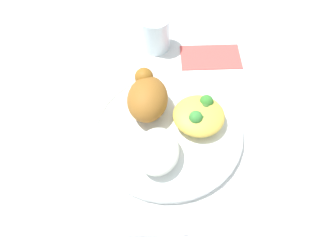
{
  "coord_description": "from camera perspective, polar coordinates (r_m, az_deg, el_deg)",
  "views": [
    {
      "loc": [
        -0.31,
        -0.03,
        0.49
      ],
      "look_at": [
        0.0,
        0.0,
        0.03
      ],
      "focal_mm": 33.13,
      "sensor_mm": 36.0,
      "label": 1
    }
  ],
  "objects": [
    {
      "name": "water_glass",
      "position": [
        0.71,
        -2.38,
        16.75
      ],
      "size": [
        0.07,
        0.07,
        0.08
      ],
      "primitive_type": "cylinder",
      "color": "silver",
      "rests_on": "ground_plane"
    },
    {
      "name": "ground_plane",
      "position": [
        0.58,
        0.0,
        -1.37
      ],
      "size": [
        2.0,
        2.0,
        0.0
      ],
      "primitive_type": "plane",
      "color": "silver"
    },
    {
      "name": "fork",
      "position": [
        0.51,
        -6.03,
        -19.1
      ],
      "size": [
        0.03,
        0.14,
        0.01
      ],
      "color": "#B2B2B7",
      "rests_on": "ground_plane"
    },
    {
      "name": "rice_pile",
      "position": [
        0.52,
        -1.91,
        -4.63
      ],
      "size": [
        0.09,
        0.07,
        0.04
      ],
      "primitive_type": "ellipsoid",
      "color": "white",
      "rests_on": "plate"
    },
    {
      "name": "roasted_chicken",
      "position": [
        0.57,
        -3.84,
        5.36
      ],
      "size": [
        0.11,
        0.07,
        0.06
      ],
      "color": "#925B20",
      "rests_on": "plate"
    },
    {
      "name": "napkin",
      "position": [
        0.71,
        7.85,
        12.51
      ],
      "size": [
        0.09,
        0.14,
        0.0
      ],
      "primitive_type": "cube",
      "rotation": [
        0.0,
        0.0,
        0.13
      ],
      "color": "#DB4C47",
      "rests_on": "ground_plane"
    },
    {
      "name": "mac_cheese_with_broccoli",
      "position": [
        0.57,
        5.77,
        2.05
      ],
      "size": [
        0.09,
        0.1,
        0.04
      ],
      "color": "gold",
      "rests_on": "plate"
    },
    {
      "name": "plate",
      "position": [
        0.57,
        0.0,
        -0.95
      ],
      "size": [
        0.28,
        0.28,
        0.02
      ],
      "color": "white",
      "rests_on": "ground_plane"
    }
  ]
}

